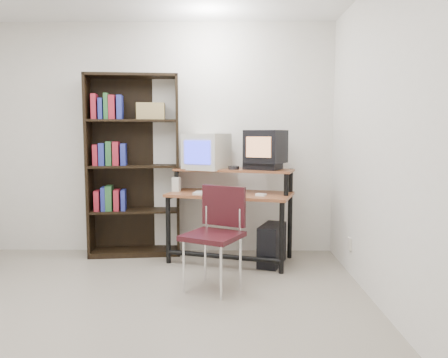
{
  "coord_description": "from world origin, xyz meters",
  "views": [
    {
      "loc": [
        0.82,
        -2.99,
        1.37
      ],
      "look_at": [
        0.77,
        1.1,
        0.94
      ],
      "focal_mm": 35.0,
      "sensor_mm": 36.0,
      "label": 1
    }
  ],
  "objects_px": {
    "pc_tower": "(272,245)",
    "bookshelf": "(133,164)",
    "crt_monitor": "(207,152)",
    "crt_tv": "(266,147)",
    "school_chair": "(217,226)",
    "computer_desk": "(231,196)"
  },
  "relations": [
    {
      "from": "pc_tower",
      "to": "bookshelf",
      "type": "distance_m",
      "value": 1.77
    },
    {
      "from": "pc_tower",
      "to": "bookshelf",
      "type": "relative_size",
      "value": 0.22
    },
    {
      "from": "pc_tower",
      "to": "bookshelf",
      "type": "height_order",
      "value": "bookshelf"
    },
    {
      "from": "crt_monitor",
      "to": "pc_tower",
      "type": "height_order",
      "value": "crt_monitor"
    },
    {
      "from": "crt_tv",
      "to": "school_chair",
      "type": "height_order",
      "value": "crt_tv"
    },
    {
      "from": "computer_desk",
      "to": "pc_tower",
      "type": "distance_m",
      "value": 0.67
    },
    {
      "from": "pc_tower",
      "to": "crt_tv",
      "type": "bearing_deg",
      "value": 127.19
    },
    {
      "from": "school_chair",
      "to": "pc_tower",
      "type": "bearing_deg",
      "value": 78.46
    },
    {
      "from": "school_chair",
      "to": "bookshelf",
      "type": "height_order",
      "value": "bookshelf"
    },
    {
      "from": "bookshelf",
      "to": "crt_monitor",
      "type": "bearing_deg",
      "value": -11.11
    },
    {
      "from": "computer_desk",
      "to": "crt_monitor",
      "type": "distance_m",
      "value": 0.57
    },
    {
      "from": "crt_monitor",
      "to": "crt_tv",
      "type": "relative_size",
      "value": 1.1
    },
    {
      "from": "computer_desk",
      "to": "bookshelf",
      "type": "distance_m",
      "value": 1.16
    },
    {
      "from": "crt_tv",
      "to": "bookshelf",
      "type": "height_order",
      "value": "bookshelf"
    },
    {
      "from": "pc_tower",
      "to": "crt_monitor",
      "type": "bearing_deg",
      "value": 174.94
    },
    {
      "from": "crt_monitor",
      "to": "crt_tv",
      "type": "distance_m",
      "value": 0.65
    },
    {
      "from": "pc_tower",
      "to": "school_chair",
      "type": "height_order",
      "value": "school_chair"
    },
    {
      "from": "crt_tv",
      "to": "bookshelf",
      "type": "relative_size",
      "value": 0.25
    },
    {
      "from": "crt_tv",
      "to": "computer_desk",
      "type": "bearing_deg",
      "value": -145.9
    },
    {
      "from": "school_chair",
      "to": "bookshelf",
      "type": "relative_size",
      "value": 0.45
    },
    {
      "from": "school_chair",
      "to": "computer_desk",
      "type": "bearing_deg",
      "value": 108.86
    },
    {
      "from": "crt_monitor",
      "to": "bookshelf",
      "type": "bearing_deg",
      "value": -159.54
    }
  ]
}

